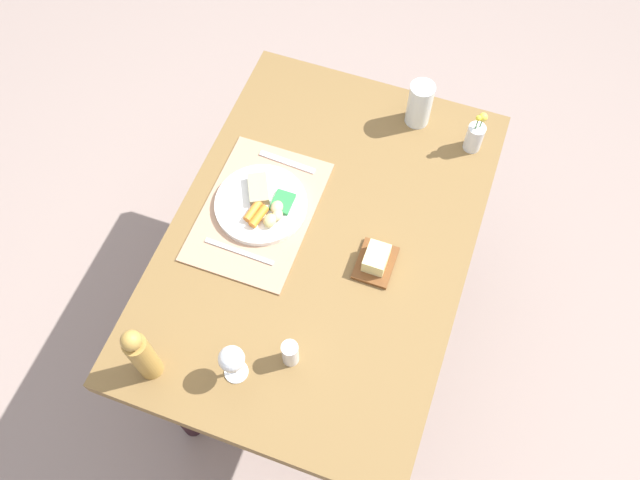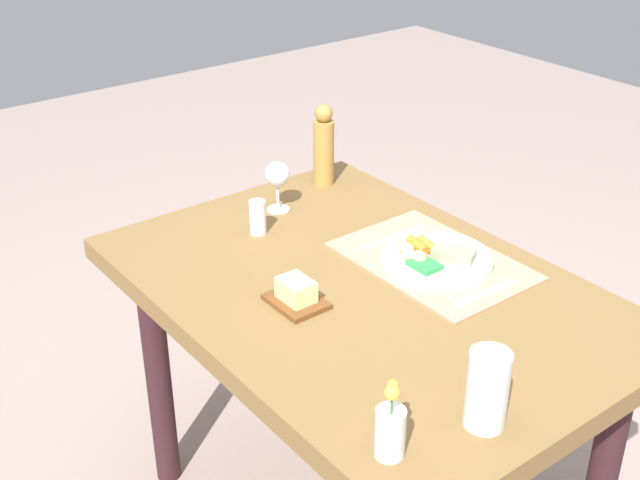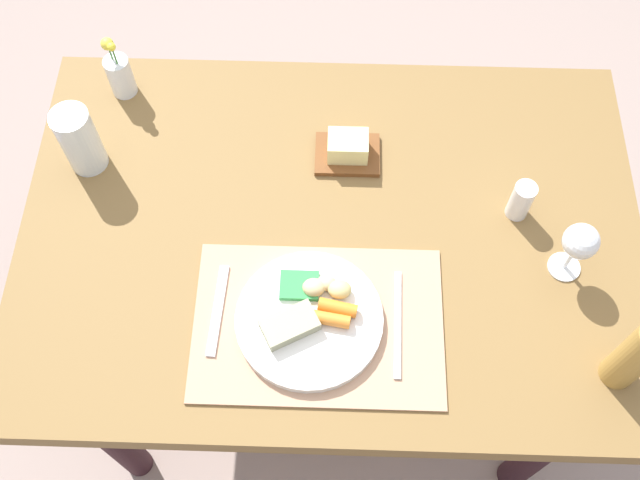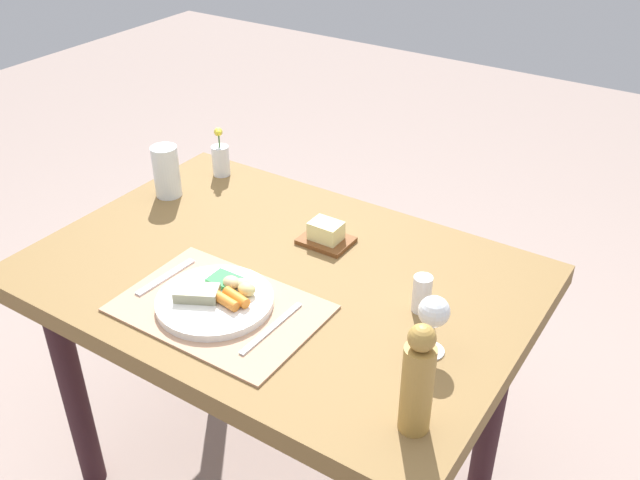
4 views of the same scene
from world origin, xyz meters
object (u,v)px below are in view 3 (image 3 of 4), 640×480
object	(u,v)px
wine_glass	(581,243)
dinner_plate	(311,317)
knife	(398,324)
flower_vase	(120,74)
fork	(219,310)
dining_table	(331,254)
butter_dish	(348,149)
salt_shaker	(522,200)
pepper_mill	(640,352)
water_tumbler	(82,143)

from	to	relation	value
wine_glass	dinner_plate	bearing A→B (deg)	-165.58
knife	flower_vase	distance (m)	0.77
fork	wine_glass	size ratio (longest dim) A/B	1.28
dining_table	flower_vase	size ratio (longest dim) A/B	8.06
butter_dish	flower_vase	size ratio (longest dim) A/B	0.87
salt_shaker	dinner_plate	bearing A→B (deg)	-148.74
dining_table	flower_vase	bearing A→B (deg)	143.94
wine_glass	pepper_mill	bearing A→B (deg)	-72.52
dinner_plate	knife	bearing A→B (deg)	-1.63
butter_dish	salt_shaker	bearing A→B (deg)	-20.22
pepper_mill	butter_dish	xyz separation A→B (m)	(-0.47, 0.44, -0.09)
butter_dish	water_tumbler	xyz separation A→B (m)	(-0.52, -0.03, 0.04)
dinner_plate	wine_glass	bearing A→B (deg)	14.42
fork	butter_dish	distance (m)	0.42
pepper_mill	wine_glass	size ratio (longest dim) A/B	1.70
water_tumbler	wine_glass	bearing A→B (deg)	-12.69
fork	wine_glass	distance (m)	0.65
butter_dish	wine_glass	distance (m)	0.48
dinner_plate	flower_vase	xyz separation A→B (m)	(-0.41, 0.51, 0.03)
dinner_plate	knife	distance (m)	0.16
dinner_plate	butter_dish	xyz separation A→B (m)	(0.06, 0.36, 0.00)
dining_table	dinner_plate	bearing A→B (deg)	-99.99
dinner_plate	butter_dish	bearing A→B (deg)	80.11
salt_shaker	wine_glass	xyz separation A→B (m)	(0.08, -0.12, 0.05)
dinner_plate	fork	distance (m)	0.17
dinner_plate	fork	size ratio (longest dim) A/B	1.50
fork	dinner_plate	bearing A→B (deg)	-1.00
dining_table	wine_glass	size ratio (longest dim) A/B	8.72
fork	wine_glass	world-z (taller)	wine_glass
dining_table	salt_shaker	world-z (taller)	salt_shaker
knife	pepper_mill	xyz separation A→B (m)	(0.38, -0.08, 0.10)
salt_shaker	flower_vase	world-z (taller)	flower_vase
butter_dish	flower_vase	xyz separation A→B (m)	(-0.48, 0.15, 0.03)
dining_table	knife	distance (m)	0.26
knife	wine_glass	bearing A→B (deg)	23.21
knife	salt_shaker	world-z (taller)	salt_shaker
water_tumbler	wine_glass	xyz separation A→B (m)	(0.93, -0.21, 0.03)
dining_table	flower_vase	distance (m)	0.57
salt_shaker	butter_dish	bearing A→B (deg)	159.78
water_tumbler	wine_glass	world-z (taller)	water_tumbler
wine_glass	fork	bearing A→B (deg)	-170.31
water_tumbler	flower_vase	bearing A→B (deg)	76.83
butter_dish	knife	bearing A→B (deg)	-75.40
dinner_plate	salt_shaker	xyz separation A→B (m)	(0.39, 0.24, 0.02)
dinner_plate	knife	size ratio (longest dim) A/B	1.29
dinner_plate	water_tumbler	world-z (taller)	water_tumbler
pepper_mill	water_tumbler	bearing A→B (deg)	157.41
dining_table	knife	world-z (taller)	knife
dining_table	salt_shaker	bearing A→B (deg)	7.81
fork	knife	distance (m)	0.32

